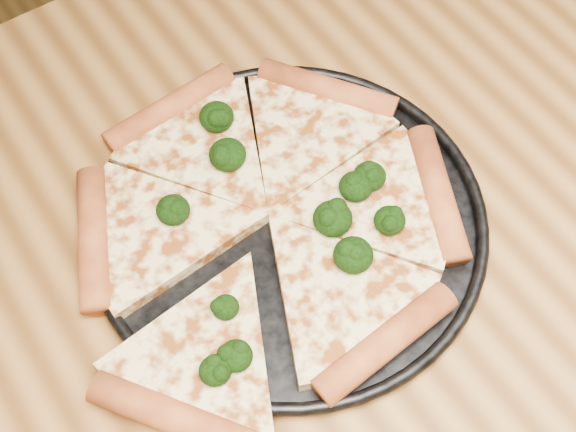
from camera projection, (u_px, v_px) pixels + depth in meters
dining_table at (331, 375)px, 0.71m from camera, size 1.20×0.90×0.75m
pizza_pan at (288, 221)px, 0.67m from camera, size 0.33×0.33×0.02m
pizza at (266, 222)px, 0.66m from camera, size 0.36×0.33×0.03m
broccoli_florets at (287, 214)px, 0.65m from camera, size 0.22×0.22×0.02m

